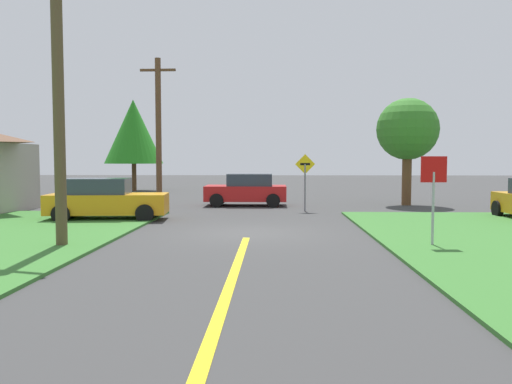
{
  "coord_description": "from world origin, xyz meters",
  "views": [
    {
      "loc": [
        0.81,
        -16.15,
        2.34
      ],
      "look_at": [
        0.1,
        4.42,
        1.03
      ],
      "focal_mm": 35.94,
      "sensor_mm": 36.0,
      "label": 1
    }
  ],
  "objects_px": {
    "direction_sign": "(305,176)",
    "pine_tree_center": "(133,132)",
    "stop_sign": "(434,184)",
    "utility_pole_mid": "(159,130)",
    "utility_pole_near": "(58,100)",
    "oak_tree_left": "(408,130)",
    "car_approaching_junction": "(247,190)",
    "parked_car_near_building": "(105,199)"
  },
  "relations": [
    {
      "from": "parked_car_near_building",
      "to": "car_approaching_junction",
      "type": "height_order",
      "value": "same"
    },
    {
      "from": "parked_car_near_building",
      "to": "direction_sign",
      "type": "xyz_separation_m",
      "value": [
        7.93,
        3.77,
        0.8
      ]
    },
    {
      "from": "oak_tree_left",
      "to": "pine_tree_center",
      "type": "distance_m",
      "value": 20.46
    },
    {
      "from": "direction_sign",
      "to": "pine_tree_center",
      "type": "relative_size",
      "value": 0.38
    },
    {
      "from": "car_approaching_junction",
      "to": "pine_tree_center",
      "type": "height_order",
      "value": "pine_tree_center"
    },
    {
      "from": "stop_sign",
      "to": "parked_car_near_building",
      "type": "bearing_deg",
      "value": -31.8
    },
    {
      "from": "utility_pole_near",
      "to": "oak_tree_left",
      "type": "height_order",
      "value": "utility_pole_near"
    },
    {
      "from": "utility_pole_mid",
      "to": "car_approaching_junction",
      "type": "bearing_deg",
      "value": 0.1
    },
    {
      "from": "stop_sign",
      "to": "direction_sign",
      "type": "relative_size",
      "value": 0.94
    },
    {
      "from": "car_approaching_junction",
      "to": "utility_pole_near",
      "type": "xyz_separation_m",
      "value": [
        -4.29,
        -12.54,
        3.09
      ]
    },
    {
      "from": "direction_sign",
      "to": "oak_tree_left",
      "type": "relative_size",
      "value": 0.47
    },
    {
      "from": "car_approaching_junction",
      "to": "direction_sign",
      "type": "distance_m",
      "value": 3.93
    },
    {
      "from": "car_approaching_junction",
      "to": "pine_tree_center",
      "type": "bearing_deg",
      "value": -52.58
    },
    {
      "from": "oak_tree_left",
      "to": "stop_sign",
      "type": "bearing_deg",
      "value": -101.46
    },
    {
      "from": "direction_sign",
      "to": "utility_pole_near",
      "type": "bearing_deg",
      "value": -125.56
    },
    {
      "from": "car_approaching_junction",
      "to": "direction_sign",
      "type": "xyz_separation_m",
      "value": [
        2.78,
        -2.66,
        0.8
      ]
    },
    {
      "from": "car_approaching_junction",
      "to": "direction_sign",
      "type": "bearing_deg",
      "value": 136.19
    },
    {
      "from": "utility_pole_near",
      "to": "oak_tree_left",
      "type": "bearing_deg",
      "value": 46.55
    },
    {
      "from": "stop_sign",
      "to": "pine_tree_center",
      "type": "height_order",
      "value": "pine_tree_center"
    },
    {
      "from": "stop_sign",
      "to": "utility_pole_mid",
      "type": "bearing_deg",
      "value": -53.98
    },
    {
      "from": "utility_pole_near",
      "to": "direction_sign",
      "type": "xyz_separation_m",
      "value": [
        7.06,
        9.88,
        -2.28
      ]
    },
    {
      "from": "stop_sign",
      "to": "parked_car_near_building",
      "type": "relative_size",
      "value": 0.52
    },
    {
      "from": "utility_pole_mid",
      "to": "direction_sign",
      "type": "relative_size",
      "value": 2.87
    },
    {
      "from": "utility_pole_mid",
      "to": "direction_sign",
      "type": "distance_m",
      "value": 8.04
    },
    {
      "from": "parked_car_near_building",
      "to": "stop_sign",
      "type": "bearing_deg",
      "value": -33.39
    },
    {
      "from": "stop_sign",
      "to": "pine_tree_center",
      "type": "bearing_deg",
      "value": -62.18
    },
    {
      "from": "pine_tree_center",
      "to": "car_approaching_junction",
      "type": "bearing_deg",
      "value": -52.53
    },
    {
      "from": "stop_sign",
      "to": "utility_pole_near",
      "type": "distance_m",
      "value": 10.12
    },
    {
      "from": "oak_tree_left",
      "to": "direction_sign",
      "type": "bearing_deg",
      "value": -148.72
    },
    {
      "from": "stop_sign",
      "to": "oak_tree_left",
      "type": "height_order",
      "value": "oak_tree_left"
    },
    {
      "from": "stop_sign",
      "to": "direction_sign",
      "type": "distance_m",
      "value": 9.94
    },
    {
      "from": "stop_sign",
      "to": "car_approaching_junction",
      "type": "height_order",
      "value": "stop_sign"
    },
    {
      "from": "stop_sign",
      "to": "car_approaching_junction",
      "type": "xyz_separation_m",
      "value": [
        -5.59,
        12.2,
        -0.88
      ]
    },
    {
      "from": "utility_pole_mid",
      "to": "oak_tree_left",
      "type": "bearing_deg",
      "value": 2.87
    },
    {
      "from": "utility_pole_mid",
      "to": "direction_sign",
      "type": "height_order",
      "value": "utility_pole_mid"
    },
    {
      "from": "utility_pole_near",
      "to": "pine_tree_center",
      "type": "distance_m",
      "value": 24.73
    },
    {
      "from": "utility_pole_mid",
      "to": "parked_car_near_building",
      "type": "bearing_deg",
      "value": -95.96
    },
    {
      "from": "parked_car_near_building",
      "to": "utility_pole_mid",
      "type": "bearing_deg",
      "value": 78.91
    },
    {
      "from": "utility_pole_near",
      "to": "utility_pole_mid",
      "type": "height_order",
      "value": "utility_pole_near"
    },
    {
      "from": "utility_pole_near",
      "to": "parked_car_near_building",
      "type": "bearing_deg",
      "value": 98.05
    },
    {
      "from": "parked_car_near_building",
      "to": "pine_tree_center",
      "type": "height_order",
      "value": "pine_tree_center"
    },
    {
      "from": "direction_sign",
      "to": "oak_tree_left",
      "type": "xyz_separation_m",
      "value": [
        5.41,
        3.29,
        2.24
      ]
    }
  ]
}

